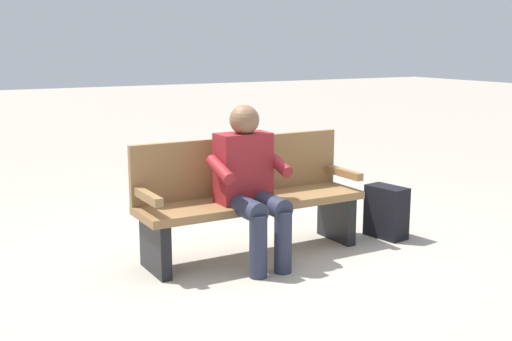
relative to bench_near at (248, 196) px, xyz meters
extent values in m
plane|color=#A89E8E|center=(0.00, 0.07, -0.46)|extent=(40.00, 40.00, 0.00)
cube|color=olive|center=(0.00, 0.07, -0.04)|extent=(1.81, 0.50, 0.06)
cube|color=olive|center=(0.00, -0.14, 0.22)|extent=(1.80, 0.07, 0.45)
cube|color=olive|center=(-0.85, 0.06, 0.11)|extent=(0.07, 0.48, 0.06)
cube|color=olive|center=(0.85, 0.08, 0.11)|extent=(0.07, 0.48, 0.06)
cube|color=black|center=(-0.80, 0.06, -0.26)|extent=(0.09, 0.43, 0.39)
cube|color=black|center=(0.80, 0.08, -0.26)|extent=(0.09, 0.43, 0.39)
cube|color=maroon|center=(0.11, 0.12, 0.25)|extent=(0.40, 0.22, 0.52)
sphere|color=brown|center=(0.11, 0.14, 0.61)|extent=(0.22, 0.22, 0.22)
cylinder|color=#282D42|center=(0.00, 0.33, 0.01)|extent=(0.16, 0.42, 0.15)
cylinder|color=#282D42|center=(0.20, 0.33, 0.01)|extent=(0.16, 0.42, 0.15)
cylinder|color=#282D42|center=(0.00, 0.52, -0.23)|extent=(0.13, 0.13, 0.45)
cylinder|color=#282D42|center=(0.20, 0.52, -0.23)|extent=(0.13, 0.13, 0.45)
cylinder|color=maroon|center=(-0.13, 0.22, 0.28)|extent=(0.09, 0.31, 0.18)
cylinder|color=maroon|center=(0.35, 0.23, 0.28)|extent=(0.09, 0.31, 0.18)
cube|color=black|center=(-1.22, 0.21, -0.24)|extent=(0.24, 0.37, 0.44)
cube|color=black|center=(-1.33, 0.19, -0.31)|extent=(0.08, 0.25, 0.20)
camera|label=1|loc=(2.31, 4.29, 1.16)|focal=45.33mm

